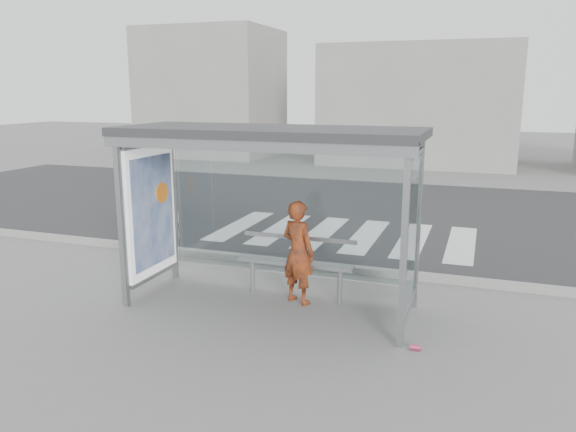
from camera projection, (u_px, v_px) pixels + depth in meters
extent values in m
plane|color=slate|center=(270.00, 306.00, 8.28)|extent=(80.00, 80.00, 0.00)
cube|color=#29292B|center=(367.00, 212.00, 14.72)|extent=(30.00, 10.00, 0.01)
cube|color=gray|center=(309.00, 265.00, 10.06)|extent=(30.00, 0.18, 0.12)
cube|color=silver|center=(240.00, 226.00, 13.23)|extent=(0.55, 3.00, 0.00)
cube|color=silver|center=(280.00, 229.00, 12.90)|extent=(0.55, 3.00, 0.00)
cube|color=silver|center=(322.00, 232.00, 12.58)|extent=(0.55, 3.00, 0.00)
cube|color=silver|center=(366.00, 236.00, 12.26)|extent=(0.55, 3.00, 0.00)
cube|color=silver|center=(412.00, 240.00, 11.93)|extent=(0.55, 3.00, 0.00)
cube|color=silver|center=(461.00, 244.00, 11.61)|extent=(0.55, 3.00, 0.00)
cube|color=gray|center=(121.00, 224.00, 8.01)|extent=(0.08, 0.08, 2.50)
cube|color=gray|center=(404.00, 250.00, 6.71)|extent=(0.08, 0.08, 2.50)
cube|color=gray|center=(173.00, 206.00, 9.30)|extent=(0.08, 0.08, 2.50)
cube|color=gray|center=(418.00, 224.00, 8.00)|extent=(0.08, 0.08, 2.50)
cube|color=#2D2D30|center=(269.00, 132.00, 7.72)|extent=(4.25, 1.65, 0.12)
cube|color=gray|center=(247.00, 145.00, 7.04)|extent=(4.25, 0.06, 0.18)
cube|color=white|center=(286.00, 211.00, 8.64)|extent=(3.80, 0.02, 2.00)
cube|color=white|center=(149.00, 211.00, 8.64)|extent=(0.15, 1.25, 2.00)
cube|color=#2B479C|center=(153.00, 211.00, 8.61)|extent=(0.01, 1.10, 1.70)
cylinder|color=orange|center=(162.00, 193.00, 8.79)|extent=(0.02, 0.32, 0.32)
cube|color=white|center=(412.00, 232.00, 7.34)|extent=(0.03, 1.25, 2.00)
cube|color=beige|center=(410.00, 224.00, 7.38)|extent=(0.03, 0.86, 1.16)
cube|color=gray|center=(212.00, 93.00, 27.43)|extent=(6.00, 5.00, 6.00)
cube|color=gray|center=(420.00, 105.00, 24.30)|extent=(8.00, 5.00, 5.00)
imported|color=red|center=(298.00, 252.00, 8.28)|extent=(0.67, 0.56, 1.56)
cube|color=gray|center=(295.00, 263.00, 8.51)|extent=(1.81, 0.22, 0.05)
cylinder|color=gray|center=(253.00, 276.00, 8.81)|extent=(0.07, 0.07, 0.53)
cylinder|color=gray|center=(340.00, 286.00, 8.35)|extent=(0.07, 0.07, 0.53)
cube|color=gray|center=(299.00, 238.00, 8.61)|extent=(1.81, 0.04, 0.06)
cylinder|color=#F24784|center=(415.00, 348.00, 6.87)|extent=(0.13, 0.08, 0.07)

